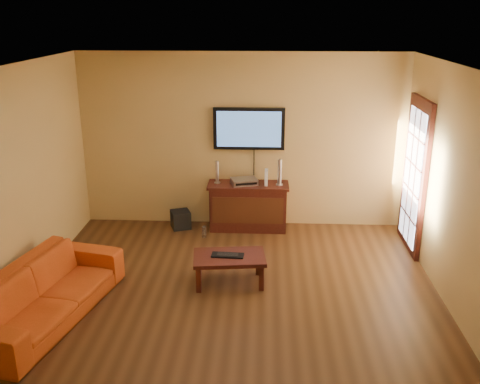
# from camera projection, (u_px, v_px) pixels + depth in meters

# --- Properties ---
(ground_plane) EXTENTS (5.00, 5.00, 0.00)m
(ground_plane) POSITION_uv_depth(u_px,v_px,m) (232.00, 302.00, 6.32)
(ground_plane) COLOR #3B2310
(ground_plane) RESTS_ON ground
(room_walls) EXTENTS (5.00, 5.00, 5.00)m
(room_walls) POSITION_uv_depth(u_px,v_px,m) (235.00, 150.00, 6.36)
(room_walls) COLOR tan
(room_walls) RESTS_ON ground
(french_door) EXTENTS (0.07, 1.02, 2.22)m
(french_door) POSITION_uv_depth(u_px,v_px,m) (414.00, 177.00, 7.47)
(french_door) COLOR #35110C
(french_door) RESTS_ON ground
(media_console) EXTENTS (1.24, 0.48, 0.73)m
(media_console) POSITION_uv_depth(u_px,v_px,m) (248.00, 206.00, 8.32)
(media_console) COLOR #35110C
(media_console) RESTS_ON ground
(television) EXTENTS (1.09, 0.08, 0.64)m
(television) POSITION_uv_depth(u_px,v_px,m) (249.00, 129.00, 8.13)
(television) COLOR black
(television) RESTS_ON ground
(coffee_table) EXTENTS (0.94, 0.63, 0.38)m
(coffee_table) POSITION_uv_depth(u_px,v_px,m) (229.00, 260.00, 6.65)
(coffee_table) COLOR #35110C
(coffee_table) RESTS_ON ground
(sofa) EXTENTS (1.07, 2.22, 0.83)m
(sofa) POSITION_uv_depth(u_px,v_px,m) (44.00, 284.00, 5.86)
(sofa) COLOR #C24815
(sofa) RESTS_ON ground
(speaker_left) EXTENTS (0.10, 0.10, 0.35)m
(speaker_left) POSITION_uv_depth(u_px,v_px,m) (217.00, 173.00, 8.21)
(speaker_left) COLOR silver
(speaker_left) RESTS_ON media_console
(speaker_right) EXTENTS (0.11, 0.11, 0.40)m
(speaker_right) POSITION_uv_depth(u_px,v_px,m) (280.00, 173.00, 8.11)
(speaker_right) COLOR silver
(speaker_right) RESTS_ON media_console
(av_receiver) EXTENTS (0.45, 0.37, 0.09)m
(av_receiver) POSITION_uv_depth(u_px,v_px,m) (244.00, 181.00, 8.19)
(av_receiver) COLOR silver
(av_receiver) RESTS_ON media_console
(game_console) EXTENTS (0.05, 0.17, 0.24)m
(game_console) POSITION_uv_depth(u_px,v_px,m) (266.00, 177.00, 8.14)
(game_console) COLOR white
(game_console) RESTS_ON media_console
(subwoofer) EXTENTS (0.36, 0.36, 0.28)m
(subwoofer) POSITION_uv_depth(u_px,v_px,m) (181.00, 219.00, 8.42)
(subwoofer) COLOR black
(subwoofer) RESTS_ON ground
(bottle) EXTENTS (0.07, 0.07, 0.19)m
(bottle) POSITION_uv_depth(u_px,v_px,m) (204.00, 232.00, 8.08)
(bottle) COLOR white
(bottle) RESTS_ON ground
(keyboard) EXTENTS (0.41, 0.17, 0.02)m
(keyboard) POSITION_uv_depth(u_px,v_px,m) (228.00, 255.00, 6.63)
(keyboard) COLOR black
(keyboard) RESTS_ON coffee_table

